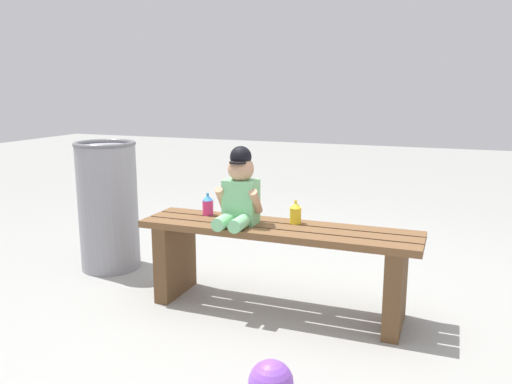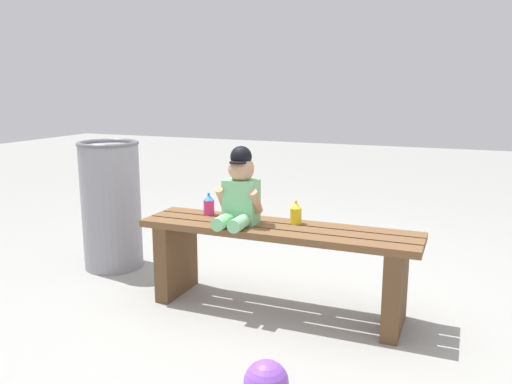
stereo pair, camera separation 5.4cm
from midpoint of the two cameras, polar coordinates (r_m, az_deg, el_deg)
name	(u,v)px [view 1 (the left image)]	position (r m, az deg, el deg)	size (l,w,h in m)	color
ground_plane	(277,309)	(2.81, 1.71, -12.75)	(16.00, 16.00, 0.00)	#999993
park_bench	(277,254)	(2.70, 1.75, -6.85)	(1.45, 0.34, 0.46)	brown
child_figure	(240,191)	(2.66, -2.40, 0.16)	(0.23, 0.27, 0.40)	#7FCC8C
sippy_cup_left	(208,205)	(2.89, -5.85, -1.39)	(0.06, 0.06, 0.12)	#E5337F
sippy_cup_right	(296,213)	(2.70, 3.80, -2.27)	(0.06, 0.06, 0.12)	yellow
toy_ball	(271,383)	(2.04, 0.84, -20.25)	(0.17, 0.17, 0.17)	#8C4CCC
trash_bin	(108,205)	(3.44, -16.39, -1.41)	(0.38, 0.38, 0.82)	gray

